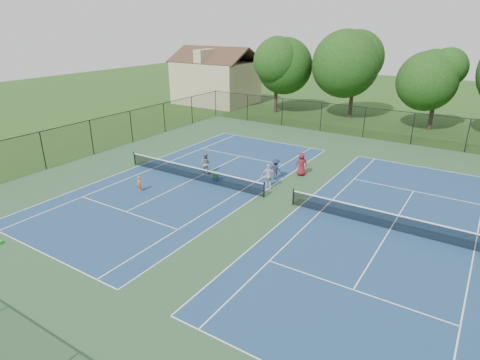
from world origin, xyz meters
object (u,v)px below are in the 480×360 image
Objects in this scene: tree_back_b at (355,60)px; tree_back_c at (438,77)px; instructor at (205,163)px; ball_crate at (216,179)px; ball_hopper at (215,175)px; child_player at (139,184)px; bystander_a at (269,176)px; tree_back_a at (277,63)px; bystander_b at (276,169)px; bystander_c at (301,164)px; clapboard_house at (216,80)px.

tree_back_c is (9.00, -1.00, -1.11)m from tree_back_b.
instructor is (-11.94, -23.54, -4.66)m from tree_back_c.
tree_back_b is at bearing 173.66° from tree_back_c.
tree_back_c is 22.51× the size of ball_crate.
ball_hopper is at bearing -113.05° from tree_back_c.
bystander_a is (7.09, 5.16, 0.37)m from child_player.
bystander_b is at bearing -61.90° from tree_back_a.
bystander_c is (1.21, 1.76, 0.10)m from bystander_b.
ball_hopper reaches higher than ball_crate.
tree_back_a is 10.47m from clapboard_house.
ball_crate is at bearing -22.83° from bystander_a.
bystander_a is 3.96m from ball_hopper.
ball_hopper is (-3.44, -2.71, -0.28)m from bystander_b.
instructor is at bearing 89.38° from child_player.
tree_back_a is 5.57× the size of instructor.
tree_back_b is 9.12m from tree_back_c.
bystander_a is at bearing 47.62° from bystander_c.
clapboard_house is at bearing -180.00° from tree_back_c.
bystander_a reaches higher than ball_hopper.
ball_hopper is at bearing -54.19° from clapboard_house.
child_player is (14.37, -28.68, -2.56)m from clapboard_house.
tree_back_a is at bearing -55.93° from bystander_b.
tree_back_a reaches higher than bystander_c.
ball_hopper is (0.00, 0.00, 0.34)m from ball_crate.
clapboard_house reaches higher than bystander_a.
bystander_c is at bearing -166.56° from instructor.
clapboard_house reaches higher than child_player.
tree_back_b is 1.19× the size of tree_back_c.
bystander_a is 1.16× the size of bystander_b.
tree_back_a is at bearing -86.66° from bystander_c.
clapboard_house is at bearing 174.29° from tree_back_a.
ball_hopper is (1.56, -0.87, -0.32)m from instructor.
ball_hopper is (-10.39, -24.41, -4.98)m from tree_back_c.
tree_back_b reaches higher than bystander_a.
tree_back_b is 26.25m from ball_crate.
tree_back_a reaches higher than bystander_b.
bystander_b is at bearing -107.74° from tree_back_c.
tree_back_c reaches higher than child_player.
bystander_b is 4.42m from ball_crate.
bystander_c is at bearing -57.07° from tree_back_a.
bystander_c is at bearing -138.59° from bystander_a.
clapboard_house is at bearing 134.22° from child_player.
instructor is at bearing -74.96° from tree_back_a.
tree_back_a reaches higher than ball_crate.
bystander_a is at bearing -63.04° from tree_back_a.
tree_back_b reaches higher than bystander_b.
tree_back_c is at bearing 66.95° from ball_hopper.
clapboard_house is 30.25m from ball_crate.
child_player is 5.37m from ball_hopper.
bystander_a is at bearing 12.96° from ball_crate.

